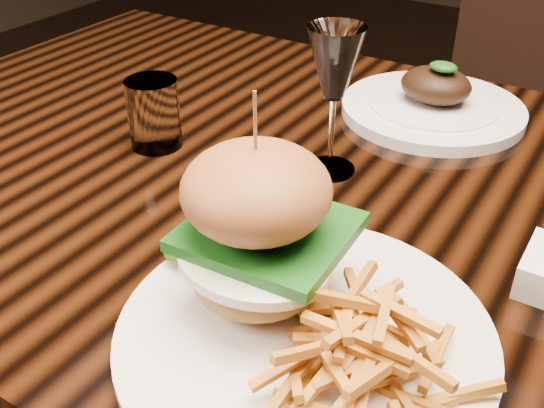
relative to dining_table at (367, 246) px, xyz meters
The scene contains 6 objects.
dining_table is the anchor object (origin of this frame).
burger_plate 0.29m from the dining_table, 81.14° to the right, with size 0.34×0.34×0.23m.
wine_glass 0.23m from the dining_table, 158.86° to the left, with size 0.07×0.07×0.19m.
water_tumbler 0.34m from the dining_table, behind, with size 0.07×0.07×0.10m, color white.
far_dish 0.28m from the dining_table, 94.47° to the left, with size 0.28×0.28×0.09m.
chair_far 0.90m from the dining_table, 87.90° to the left, with size 0.48×0.48×0.95m.
Camera 1 is at (0.25, -0.63, 1.17)m, focal length 42.00 mm.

